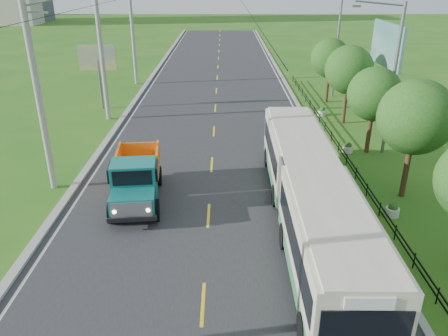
{
  "coord_description": "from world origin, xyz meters",
  "views": [
    {
      "loc": [
        0.72,
        -11.79,
        10.36
      ],
      "look_at": [
        0.73,
        7.25,
        1.9
      ],
      "focal_mm": 35.0,
      "sensor_mm": 36.0,
      "label": 1
    }
  ],
  "objects_px": {
    "pole_mid": "(102,53)",
    "billboard_left": "(98,62)",
    "tree_fourth": "(374,96)",
    "dump_truck": "(136,176)",
    "tree_back": "(330,60)",
    "bus": "(310,190)",
    "streetlight_far": "(336,42)",
    "streetlight_mid": "(391,75)",
    "planter_near": "(392,210)",
    "pole_near": "(39,93)",
    "billboard_right": "(386,51)",
    "pole_far": "(133,33)",
    "planter_mid": "(348,148)",
    "planter_far": "(322,112)",
    "tree_third": "(415,120)",
    "tree_fifth": "(349,72)"
  },
  "relations": [
    {
      "from": "pole_mid",
      "to": "billboard_left",
      "type": "distance_m",
      "value": 3.47
    },
    {
      "from": "tree_fourth",
      "to": "dump_truck",
      "type": "xyz_separation_m",
      "value": [
        -13.43,
        -6.62,
        -2.21
      ]
    },
    {
      "from": "tree_back",
      "to": "bus",
      "type": "distance_m",
      "value": 22.01
    },
    {
      "from": "streetlight_far",
      "to": "dump_truck",
      "type": "xyz_separation_m",
      "value": [
        -14.22,
        -20.48,
        -3.53
      ]
    },
    {
      "from": "streetlight_mid",
      "to": "pole_mid",
      "type": "bearing_deg",
      "value": 159.68
    },
    {
      "from": "planter_near",
      "to": "dump_truck",
      "type": "relative_size",
      "value": 0.11
    },
    {
      "from": "pole_mid",
      "to": "dump_truck",
      "type": "height_order",
      "value": "pole_mid"
    },
    {
      "from": "streetlight_mid",
      "to": "planter_near",
      "type": "distance_m",
      "value": 9.46
    },
    {
      "from": "pole_near",
      "to": "billboard_right",
      "type": "distance_m",
      "value": 23.32
    },
    {
      "from": "pole_far",
      "to": "streetlight_mid",
      "type": "height_order",
      "value": "pole_far"
    },
    {
      "from": "streetlight_far",
      "to": "billboard_left",
      "type": "distance_m",
      "value": 20.56
    },
    {
      "from": "pole_far",
      "to": "tree_back",
      "type": "height_order",
      "value": "pole_far"
    },
    {
      "from": "streetlight_far",
      "to": "bus",
      "type": "relative_size",
      "value": 0.55
    },
    {
      "from": "pole_mid",
      "to": "billboard_right",
      "type": "height_order",
      "value": "pole_mid"
    },
    {
      "from": "streetlight_far",
      "to": "planter_near",
      "type": "height_order",
      "value": "streetlight_far"
    },
    {
      "from": "tree_fourth",
      "to": "streetlight_mid",
      "type": "distance_m",
      "value": 1.54
    },
    {
      "from": "planter_mid",
      "to": "planter_far",
      "type": "relative_size",
      "value": 1.0
    },
    {
      "from": "billboard_left",
      "to": "bus",
      "type": "distance_m",
      "value": 23.73
    },
    {
      "from": "tree_third",
      "to": "dump_truck",
      "type": "distance_m",
      "value": 13.7
    },
    {
      "from": "pole_mid",
      "to": "tree_third",
      "type": "distance_m",
      "value": 22.25
    },
    {
      "from": "tree_fourth",
      "to": "planter_far",
      "type": "distance_m",
      "value": 8.62
    },
    {
      "from": "tree_fifth",
      "to": "tree_back",
      "type": "relative_size",
      "value": 1.05
    },
    {
      "from": "tree_fourth",
      "to": "tree_fifth",
      "type": "height_order",
      "value": "tree_fifth"
    },
    {
      "from": "streetlight_far",
      "to": "planter_near",
      "type": "distance_m",
      "value": 22.57
    },
    {
      "from": "tree_third",
      "to": "planter_near",
      "type": "height_order",
      "value": "tree_third"
    },
    {
      "from": "planter_near",
      "to": "dump_truck",
      "type": "bearing_deg",
      "value": 172.89
    },
    {
      "from": "streetlight_mid",
      "to": "streetlight_far",
      "type": "xyz_separation_m",
      "value": [
        0.0,
        14.0,
        0.0
      ]
    },
    {
      "from": "planter_mid",
      "to": "bus",
      "type": "distance_m",
      "value": 10.16
    },
    {
      "from": "tree_back",
      "to": "tree_fourth",
      "type": "bearing_deg",
      "value": -90.0
    },
    {
      "from": "tree_third",
      "to": "planter_mid",
      "type": "relative_size",
      "value": 8.96
    },
    {
      "from": "pole_far",
      "to": "streetlight_far",
      "type": "distance_m",
      "value": 19.56
    },
    {
      "from": "tree_back",
      "to": "planter_far",
      "type": "distance_m",
      "value": 5.48
    },
    {
      "from": "billboard_left",
      "to": "planter_far",
      "type": "bearing_deg",
      "value": -6.31
    },
    {
      "from": "tree_fifth",
      "to": "billboard_left",
      "type": "xyz_separation_m",
      "value": [
        -19.36,
        3.86,
        0.01
      ]
    },
    {
      "from": "dump_truck",
      "to": "pole_mid",
      "type": "bearing_deg",
      "value": 103.18
    },
    {
      "from": "tree_back",
      "to": "dump_truck",
      "type": "distance_m",
      "value": 23.07
    },
    {
      "from": "tree_third",
      "to": "streetlight_mid",
      "type": "distance_m",
      "value": 5.98
    },
    {
      "from": "tree_third",
      "to": "billboard_right",
      "type": "bearing_deg",
      "value": 78.36
    },
    {
      "from": "tree_fourth",
      "to": "pole_near",
      "type": "bearing_deg",
      "value": -164.16
    },
    {
      "from": "pole_mid",
      "to": "streetlight_far",
      "type": "xyz_separation_m",
      "value": [
        18.9,
        7.0,
        -0.19
      ]
    },
    {
      "from": "pole_far",
      "to": "tree_third",
      "type": "xyz_separation_m",
      "value": [
        18.12,
        -24.86,
        -1.11
      ]
    },
    {
      "from": "planter_far",
      "to": "dump_truck",
      "type": "xyz_separation_m",
      "value": [
        -12.18,
        -14.48,
        1.09
      ]
    },
    {
      "from": "tree_back",
      "to": "planter_mid",
      "type": "bearing_deg",
      "value": -95.91
    },
    {
      "from": "pole_far",
      "to": "tree_third",
      "type": "distance_m",
      "value": 30.78
    },
    {
      "from": "tree_fourth",
      "to": "tree_back",
      "type": "xyz_separation_m",
      "value": [
        0.0,
        12.0,
        0.07
      ]
    },
    {
      "from": "tree_third",
      "to": "streetlight_far",
      "type": "relative_size",
      "value": 0.66
    },
    {
      "from": "pole_near",
      "to": "streetlight_far",
      "type": "bearing_deg",
      "value": 45.14
    },
    {
      "from": "pole_far",
      "to": "dump_truck",
      "type": "xyz_separation_m",
      "value": [
        4.69,
        -25.48,
        -3.72
      ]
    },
    {
      "from": "tree_back",
      "to": "pole_far",
      "type": "bearing_deg",
      "value": 159.26
    },
    {
      "from": "pole_near",
      "to": "pole_mid",
      "type": "height_order",
      "value": "same"
    }
  ]
}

